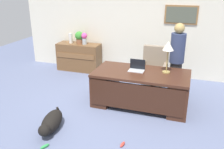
{
  "coord_description": "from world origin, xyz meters",
  "views": [
    {
      "loc": [
        1.37,
        -4.03,
        2.48
      ],
      "look_at": [
        -0.07,
        0.3,
        0.75
      ],
      "focal_mm": 39.56,
      "sensor_mm": 36.0,
      "label": 1
    }
  ],
  "objects_px": {
    "vase_empty": "(71,38)",
    "vase_with_flowers": "(84,38)",
    "desk_lamp": "(168,48)",
    "desk": "(140,88)",
    "laptop": "(137,68)",
    "dog_lying": "(51,122)",
    "potted_plant": "(79,37)",
    "armchair": "(154,71)",
    "person_standing": "(177,60)",
    "dog_toy_plush": "(45,146)",
    "dog_toy_bone": "(123,144)",
    "credenza": "(79,57)"
  },
  "relations": [
    {
      "from": "desk_lamp",
      "to": "vase_with_flowers",
      "type": "xyz_separation_m",
      "value": [
        -2.48,
        1.46,
        -0.27
      ]
    },
    {
      "from": "desk",
      "to": "credenza",
      "type": "xyz_separation_m",
      "value": [
        -2.19,
        1.63,
        -0.01
      ]
    },
    {
      "from": "potted_plant",
      "to": "dog_lying",
      "type": "bearing_deg",
      "value": -74.04
    },
    {
      "from": "desk_lamp",
      "to": "vase_empty",
      "type": "height_order",
      "value": "desk_lamp"
    },
    {
      "from": "desk_lamp",
      "to": "vase_empty",
      "type": "distance_m",
      "value": 3.27
    },
    {
      "from": "dog_lying",
      "to": "dog_toy_plush",
      "type": "relative_size",
      "value": 5.23
    },
    {
      "from": "dog_toy_plush",
      "to": "dog_lying",
      "type": "bearing_deg",
      "value": 108.68
    },
    {
      "from": "potted_plant",
      "to": "vase_empty",
      "type": "bearing_deg",
      "value": 180.0
    },
    {
      "from": "vase_with_flowers",
      "to": "vase_empty",
      "type": "xyz_separation_m",
      "value": [
        -0.43,
        0.0,
        -0.04
      ]
    },
    {
      "from": "potted_plant",
      "to": "laptop",
      "type": "bearing_deg",
      "value": -36.73
    },
    {
      "from": "dog_toy_plush",
      "to": "person_standing",
      "type": "bearing_deg",
      "value": 56.58
    },
    {
      "from": "credenza",
      "to": "laptop",
      "type": "relative_size",
      "value": 3.91
    },
    {
      "from": "desk_lamp",
      "to": "desk",
      "type": "bearing_deg",
      "value": -160.38
    },
    {
      "from": "credenza",
      "to": "desk_lamp",
      "type": "xyz_separation_m",
      "value": [
        2.67,
        -1.46,
        0.86
      ]
    },
    {
      "from": "armchair",
      "to": "laptop",
      "type": "relative_size",
      "value": 3.27
    },
    {
      "from": "dog_lying",
      "to": "dog_toy_plush",
      "type": "xyz_separation_m",
      "value": [
        0.16,
        -0.48,
        -0.13
      ]
    },
    {
      "from": "vase_with_flowers",
      "to": "vase_empty",
      "type": "distance_m",
      "value": 0.43
    },
    {
      "from": "laptop",
      "to": "vase_with_flowers",
      "type": "bearing_deg",
      "value": 141.08
    },
    {
      "from": "dog_lying",
      "to": "vase_empty",
      "type": "bearing_deg",
      "value": 110.6
    },
    {
      "from": "dog_lying",
      "to": "vase_empty",
      "type": "xyz_separation_m",
      "value": [
        -1.15,
        3.05,
        0.78
      ]
    },
    {
      "from": "vase_with_flowers",
      "to": "potted_plant",
      "type": "height_order",
      "value": "potted_plant"
    },
    {
      "from": "vase_empty",
      "to": "vase_with_flowers",
      "type": "bearing_deg",
      "value": 0.0
    },
    {
      "from": "desk",
      "to": "dog_toy_plush",
      "type": "height_order",
      "value": "desk"
    },
    {
      "from": "vase_with_flowers",
      "to": "potted_plant",
      "type": "xyz_separation_m",
      "value": [
        -0.15,
        0.0,
        0.01
      ]
    },
    {
      "from": "credenza",
      "to": "armchair",
      "type": "xyz_separation_m",
      "value": [
        2.32,
        -0.72,
        0.08
      ]
    },
    {
      "from": "dog_toy_bone",
      "to": "dog_toy_plush",
      "type": "bearing_deg",
      "value": -159.17
    },
    {
      "from": "person_standing",
      "to": "vase_with_flowers",
      "type": "relative_size",
      "value": 5.06
    },
    {
      "from": "laptop",
      "to": "potted_plant",
      "type": "xyz_separation_m",
      "value": [
        -2.04,
        1.52,
        0.2
      ]
    },
    {
      "from": "desk",
      "to": "person_standing",
      "type": "distance_m",
      "value": 1.08
    },
    {
      "from": "person_standing",
      "to": "desk",
      "type": "bearing_deg",
      "value": -129.99
    },
    {
      "from": "vase_empty",
      "to": "potted_plant",
      "type": "distance_m",
      "value": 0.28
    },
    {
      "from": "dog_lying",
      "to": "potted_plant",
      "type": "distance_m",
      "value": 3.28
    },
    {
      "from": "armchair",
      "to": "laptop",
      "type": "xyz_separation_m",
      "value": [
        -0.24,
        -0.8,
        0.32
      ]
    },
    {
      "from": "desk",
      "to": "vase_with_flowers",
      "type": "height_order",
      "value": "vase_with_flowers"
    },
    {
      "from": "vase_with_flowers",
      "to": "dog_toy_plush",
      "type": "xyz_separation_m",
      "value": [
        0.88,
        -3.53,
        -0.96
      ]
    },
    {
      "from": "dog_toy_plush",
      "to": "laptop",
      "type": "bearing_deg",
      "value": 63.52
    },
    {
      "from": "credenza",
      "to": "dog_toy_plush",
      "type": "xyz_separation_m",
      "value": [
        1.07,
        -3.53,
        -0.37
      ]
    },
    {
      "from": "laptop",
      "to": "dog_toy_bone",
      "type": "distance_m",
      "value": 1.76
    },
    {
      "from": "credenza",
      "to": "desk_lamp",
      "type": "distance_m",
      "value": 3.16
    },
    {
      "from": "armchair",
      "to": "vase_empty",
      "type": "bearing_deg",
      "value": 164.25
    },
    {
      "from": "armchair",
      "to": "laptop",
      "type": "distance_m",
      "value": 0.89
    },
    {
      "from": "laptop",
      "to": "vase_with_flowers",
      "type": "height_order",
      "value": "vase_with_flowers"
    },
    {
      "from": "vase_empty",
      "to": "potted_plant",
      "type": "xyz_separation_m",
      "value": [
        0.27,
        0.0,
        0.05
      ]
    },
    {
      "from": "credenza",
      "to": "vase_with_flowers",
      "type": "relative_size",
      "value": 3.81
    },
    {
      "from": "desk_lamp",
      "to": "dog_toy_bone",
      "type": "relative_size",
      "value": 4.48
    },
    {
      "from": "person_standing",
      "to": "vase_with_flowers",
      "type": "distance_m",
      "value": 2.78
    },
    {
      "from": "dog_toy_bone",
      "to": "dog_toy_plush",
      "type": "xyz_separation_m",
      "value": [
        -1.16,
        -0.44,
        0.0
      ]
    },
    {
      "from": "credenza",
      "to": "laptop",
      "type": "bearing_deg",
      "value": -36.23
    },
    {
      "from": "person_standing",
      "to": "dog_lying",
      "type": "height_order",
      "value": "person_standing"
    },
    {
      "from": "person_standing",
      "to": "laptop",
      "type": "distance_m",
      "value": 0.99
    }
  ]
}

